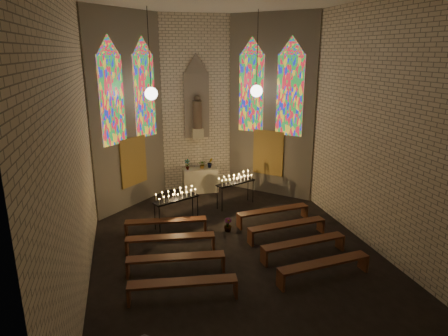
{
  "coord_description": "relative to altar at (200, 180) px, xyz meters",
  "views": [
    {
      "loc": [
        -2.86,
        -9.91,
        5.6
      ],
      "look_at": [
        0.05,
        1.62,
        2.11
      ],
      "focal_mm": 32.0,
      "sensor_mm": 36.0,
      "label": 1
    }
  ],
  "objects": [
    {
      "name": "pew_right_3",
      "position": [
        1.8,
        -7.26,
        -0.1
      ],
      "size": [
        2.57,
        0.65,
        0.49
      ],
      "rotation": [
        0.0,
        0.0,
        0.12
      ],
      "color": "#502816",
      "rests_on": "ground"
    },
    {
      "name": "room",
      "position": [
        -0.0,
        -2.08,
        3.22
      ],
      "size": [
        8.22,
        12.43,
        7.0
      ],
      "color": "beige",
      "rests_on": "ground"
    },
    {
      "name": "pew_left_3",
      "position": [
        -1.8,
        -7.26,
        -0.1
      ],
      "size": [
        2.57,
        0.65,
        0.49
      ],
      "rotation": [
        0.0,
        0.0,
        -0.12
      ],
      "color": "#502816",
      "rests_on": "ground"
    },
    {
      "name": "votive_stand_right",
      "position": [
        0.99,
        -1.85,
        0.49
      ],
      "size": [
        1.6,
        0.96,
        1.16
      ],
      "rotation": [
        0.0,
        0.0,
        0.4
      ],
      "color": "black",
      "rests_on": "ground"
    },
    {
      "name": "floor",
      "position": [
        0.0,
        -5.45,
        -0.5
      ],
      "size": [
        12.0,
        12.0,
        0.0
      ],
      "primitive_type": "plane",
      "color": "black",
      "rests_on": "ground"
    },
    {
      "name": "altar",
      "position": [
        0.0,
        0.0,
        0.0
      ],
      "size": [
        1.4,
        0.6,
        1.0
      ],
      "primitive_type": "cube",
      "color": "#BFBA9C",
      "rests_on": "ground"
    },
    {
      "name": "aisle_flower_pot",
      "position": [
        0.15,
        -3.95,
        -0.28
      ],
      "size": [
        0.25,
        0.25,
        0.44
      ],
      "primitive_type": "imported",
      "rotation": [
        0.0,
        0.0,
        0.03
      ],
      "color": "#4C723F",
      "rests_on": "ground"
    },
    {
      "name": "votive_stand_left",
      "position": [
        -1.37,
        -3.05,
        0.5
      ],
      "size": [
        1.6,
        1.01,
        1.17
      ],
      "rotation": [
        0.0,
        0.0,
        0.44
      ],
      "color": "black",
      "rests_on": "ground"
    },
    {
      "name": "pew_right_0",
      "position": [
        1.8,
        -3.66,
        -0.1
      ],
      "size": [
        2.57,
        0.65,
        0.49
      ],
      "rotation": [
        0.0,
        0.0,
        0.12
      ],
      "color": "#502816",
      "rests_on": "ground"
    },
    {
      "name": "pew_left_2",
      "position": [
        -1.8,
        -6.06,
        -0.1
      ],
      "size": [
        2.57,
        0.65,
        0.49
      ],
      "rotation": [
        0.0,
        0.0,
        -0.12
      ],
      "color": "#502816",
      "rests_on": "ground"
    },
    {
      "name": "pew_right_1",
      "position": [
        1.8,
        -4.86,
        -0.1
      ],
      "size": [
        2.57,
        0.65,
        0.49
      ],
      "rotation": [
        0.0,
        0.0,
        0.12
      ],
      "color": "#502816",
      "rests_on": "ground"
    },
    {
      "name": "flower_vase_left",
      "position": [
        -0.52,
        -0.04,
        0.72
      ],
      "size": [
        0.28,
        0.24,
        0.44
      ],
      "primitive_type": "imported",
      "rotation": [
        0.0,
        0.0,
        -0.43
      ],
      "color": "#4C723F",
      "rests_on": "altar"
    },
    {
      "name": "flower_vase_right",
      "position": [
        0.44,
        0.04,
        0.71
      ],
      "size": [
        0.26,
        0.22,
        0.41
      ],
      "primitive_type": "imported",
      "rotation": [
        0.0,
        0.0,
        0.19
      ],
      "color": "#4C723F",
      "rests_on": "altar"
    },
    {
      "name": "pew_left_1",
      "position": [
        -1.8,
        -4.86,
        -0.1
      ],
      "size": [
        2.57,
        0.65,
        0.49
      ],
      "rotation": [
        0.0,
        0.0,
        -0.12
      ],
      "color": "#502816",
      "rests_on": "ground"
    },
    {
      "name": "flower_vase_center",
      "position": [
        0.1,
        -0.02,
        0.67
      ],
      "size": [
        0.38,
        0.36,
        0.34
      ],
      "primitive_type": "imported",
      "rotation": [
        0.0,
        0.0,
        -0.38
      ],
      "color": "#4C723F",
      "rests_on": "altar"
    },
    {
      "name": "pew_right_2",
      "position": [
        1.8,
        -6.06,
        -0.1
      ],
      "size": [
        2.57,
        0.65,
        0.49
      ],
      "rotation": [
        0.0,
        0.0,
        0.12
      ],
      "color": "#502816",
      "rests_on": "ground"
    },
    {
      "name": "pew_left_0",
      "position": [
        -1.8,
        -3.66,
        -0.1
      ],
      "size": [
        2.57,
        0.65,
        0.49
      ],
      "rotation": [
        0.0,
        0.0,
        -0.12
      ],
      "color": "#502816",
      "rests_on": "ground"
    }
  ]
}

